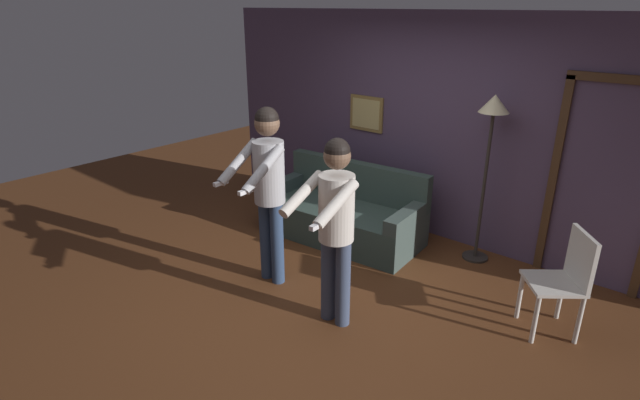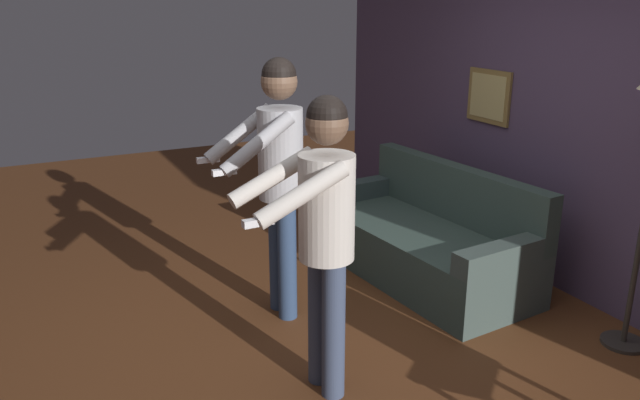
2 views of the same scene
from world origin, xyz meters
name	(u,v)px [view 2 (image 2 of 2)]	position (x,y,z in m)	size (l,w,h in m)	color
ground_plane	(339,349)	(0.00, 0.00, 0.00)	(12.00, 12.00, 0.00)	brown
back_wall_assembly	(586,123)	(0.02, 1.96, 1.30)	(6.40, 0.10, 2.60)	#544360
couch	(424,243)	(-0.69, 1.15, 0.28)	(1.96, 1.00, 0.87)	#394C44
person_standing_left	(278,164)	(-0.62, -0.13, 1.09)	(0.43, 0.67, 1.79)	navy
person_standing_right	(324,222)	(0.32, -0.28, 1.02)	(0.45, 0.68, 1.68)	#3F4C68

